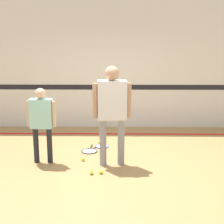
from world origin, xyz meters
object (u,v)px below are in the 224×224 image
(racket_second_spare, at_px, (90,151))
(tennis_ball_by_spare_racket, at_px, (99,142))
(tennis_ball_stray_left, at_px, (83,159))
(person_instructor, at_px, (112,105))
(racket_spare_on_floor, at_px, (101,146))
(person_student_left, at_px, (41,117))
(tennis_ball_stray_right, at_px, (91,173))
(tennis_ball_near_instructor, at_px, (101,172))

(racket_second_spare, distance_m, tennis_ball_by_spare_racket, 0.54)
(tennis_ball_stray_left, bearing_deg, person_instructor, -18.16)
(tennis_ball_by_spare_racket, bearing_deg, racket_spare_on_floor, -77.85)
(person_student_left, bearing_deg, tennis_ball_stray_left, 9.11)
(person_student_left, height_order, racket_second_spare, person_student_left)
(tennis_ball_stray_left, height_order, tennis_ball_stray_right, same)
(person_student_left, relative_size, tennis_ball_near_instructor, 20.28)
(tennis_ball_stray_left, bearing_deg, racket_second_spare, 81.72)
(tennis_ball_near_instructor, height_order, tennis_ball_by_spare_racket, same)
(tennis_ball_by_spare_racket, height_order, tennis_ball_stray_right, same)
(tennis_ball_near_instructor, height_order, tennis_ball_stray_right, same)
(racket_second_spare, distance_m, tennis_ball_stray_left, 0.52)
(tennis_ball_near_instructor, bearing_deg, person_student_left, 154.64)
(person_student_left, height_order, tennis_ball_stray_left, person_student_left)
(racket_spare_on_floor, xyz_separation_m, tennis_ball_by_spare_racket, (-0.05, 0.25, 0.02))
(person_student_left, xyz_separation_m, tennis_ball_by_spare_racket, (0.94, 1.11, -0.79))
(racket_spare_on_floor, relative_size, tennis_ball_near_instructor, 7.10)
(tennis_ball_near_instructor, distance_m, tennis_ball_stray_right, 0.16)
(person_instructor, relative_size, tennis_ball_stray_left, 26.10)
(tennis_ball_near_instructor, bearing_deg, racket_second_spare, 104.37)
(tennis_ball_near_instructor, bearing_deg, person_instructor, 66.68)
(person_instructor, relative_size, person_student_left, 1.29)
(tennis_ball_near_instructor, distance_m, tennis_ball_stray_left, 0.68)
(racket_second_spare, xyz_separation_m, tennis_ball_by_spare_racket, (0.17, 0.52, 0.02))
(tennis_ball_near_instructor, bearing_deg, tennis_ball_stray_left, 121.73)
(tennis_ball_near_instructor, relative_size, tennis_ball_by_spare_racket, 1.00)
(person_instructor, height_order, racket_second_spare, person_instructor)
(tennis_ball_near_instructor, xyz_separation_m, tennis_ball_stray_left, (-0.36, 0.58, 0.00))
(racket_spare_on_floor, height_order, tennis_ball_near_instructor, tennis_ball_near_instructor)
(person_student_left, xyz_separation_m, tennis_ball_stray_left, (0.70, 0.08, -0.79))
(person_instructor, relative_size, tennis_ball_stray_right, 26.10)
(tennis_ball_by_spare_racket, bearing_deg, person_instructor, -76.65)
(racket_spare_on_floor, relative_size, racket_second_spare, 0.84)
(racket_second_spare, bearing_deg, tennis_ball_stray_left, 175.05)
(person_student_left, bearing_deg, racket_spare_on_floor, 44.01)
(racket_second_spare, bearing_deg, tennis_ball_by_spare_racket, -14.53)
(tennis_ball_by_spare_racket, bearing_deg, person_student_left, -130.23)
(person_instructor, distance_m, racket_second_spare, 1.34)
(person_instructor, distance_m, racket_spare_on_floor, 1.45)
(racket_spare_on_floor, relative_size, tennis_ball_by_spare_racket, 7.10)
(racket_spare_on_floor, xyz_separation_m, tennis_ball_stray_left, (-0.30, -0.79, 0.02))
(person_instructor, height_order, tennis_ball_near_instructor, person_instructor)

